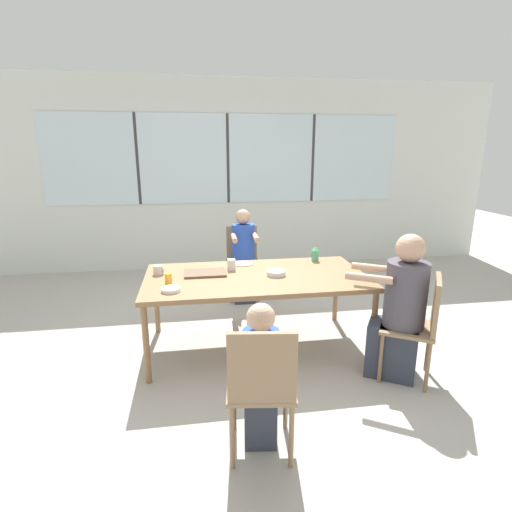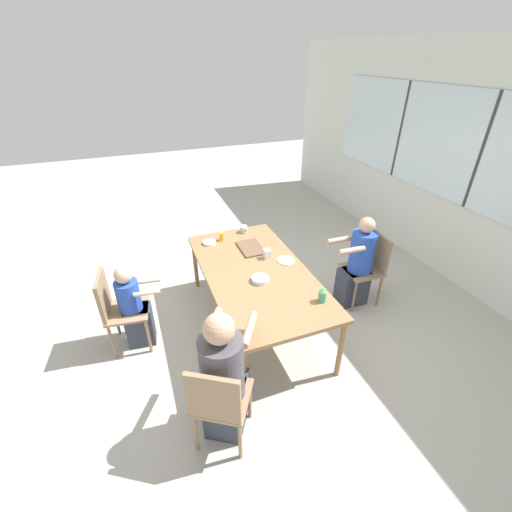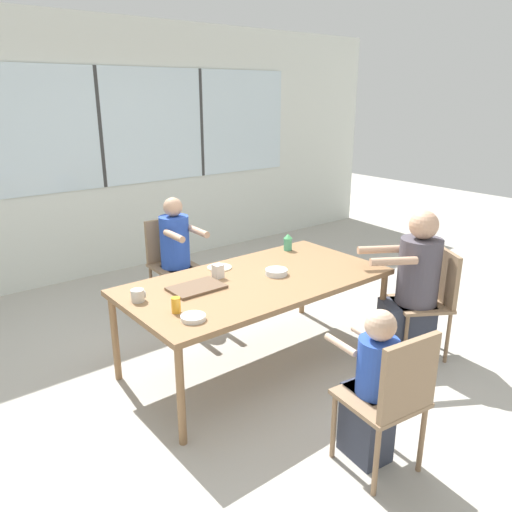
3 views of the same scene
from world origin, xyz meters
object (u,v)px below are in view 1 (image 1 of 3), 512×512
object	(u,v)px
chair_for_man_blue_shirt	(421,320)
sippy_cup	(315,254)
person_toddler	(260,379)
coffee_mug	(158,270)
bowl_cereal	(171,290)
person_man_blue_shirt	(399,314)
milk_carton_small	(231,265)
chair_for_woman_green_shirt	(242,255)
person_woman_green_shirt	(244,260)
bowl_white_shallow	(276,273)
chair_for_toddler	(261,382)
juice_glass	(168,279)

from	to	relation	value
chair_for_man_blue_shirt	sippy_cup	size ratio (longest dim) A/B	5.88
person_toddler	coffee_mug	distance (m)	1.59
chair_for_man_blue_shirt	bowl_cereal	world-z (taller)	chair_for_man_blue_shirt
person_man_blue_shirt	bowl_cereal	world-z (taller)	person_man_blue_shirt
person_man_blue_shirt	milk_carton_small	xyz separation A→B (m)	(-1.25, 0.85, 0.22)
chair_for_woman_green_shirt	person_toddler	xyz separation A→B (m)	(-0.21, -2.62, -0.08)
person_woman_green_shirt	coffee_mug	distance (m)	1.42
bowl_white_shallow	chair_for_man_blue_shirt	bearing A→B (deg)	-35.22
person_woman_green_shirt	coffee_mug	xyz separation A→B (m)	(-0.91, -1.07, 0.24)
coffee_mug	sippy_cup	distance (m)	1.55
coffee_mug	bowl_white_shallow	world-z (taller)	coffee_mug
chair_for_woman_green_shirt	sippy_cup	world-z (taller)	chair_for_woman_green_shirt
chair_for_man_blue_shirt	person_toddler	xyz separation A→B (m)	(-1.35, -0.49, -0.08)
chair_for_man_blue_shirt	chair_for_toddler	xyz separation A→B (m)	(-1.37, -0.65, 0.00)
chair_for_toddler	bowl_cereal	bearing A→B (deg)	124.55
sippy_cup	juice_glass	distance (m)	1.52
chair_for_man_blue_shirt	chair_for_toddler	size ratio (longest dim) A/B	1.00
person_toddler	bowl_white_shallow	size ratio (longest dim) A/B	5.57
milk_carton_small	bowl_white_shallow	distance (m)	0.44
person_man_blue_shirt	sippy_cup	bearing A→B (deg)	52.18
chair_for_woman_green_shirt	juice_glass	xyz separation A→B (m)	(-0.81, -1.54, 0.24)
person_man_blue_shirt	bowl_cereal	size ratio (longest dim) A/B	7.71
juice_glass	bowl_cereal	world-z (taller)	juice_glass
chair_for_man_blue_shirt	chair_for_toddler	distance (m)	1.52
chair_for_man_blue_shirt	person_man_blue_shirt	bearing A→B (deg)	90.00
person_woman_green_shirt	person_man_blue_shirt	distance (m)	2.14
chair_for_toddler	person_man_blue_shirt	world-z (taller)	person_man_blue_shirt
chair_for_toddler	sippy_cup	distance (m)	1.98
chair_for_woman_green_shirt	milk_carton_small	bearing A→B (deg)	80.21
bowl_white_shallow	chair_for_toddler	bearing A→B (deg)	-104.98
sippy_cup	milk_carton_small	xyz separation A→B (m)	(-0.87, -0.18, -0.02)
person_toddler	juice_glass	world-z (taller)	person_toddler
juice_glass	bowl_white_shallow	size ratio (longest dim) A/B	0.60
person_woman_green_shirt	coffee_mug	size ratio (longest dim) A/B	11.74
coffee_mug	juice_glass	distance (m)	0.33
person_woman_green_shirt	juice_glass	distance (m)	1.61
juice_glass	milk_carton_small	size ratio (longest dim) A/B	0.98
chair_for_toddler	bowl_cereal	size ratio (longest dim) A/B	5.63
chair_for_woman_green_shirt	sippy_cup	bearing A→B (deg)	123.24
bowl_cereal	coffee_mug	bearing A→B (deg)	105.57
juice_glass	chair_for_toddler	bearing A→B (deg)	-65.11
chair_for_man_blue_shirt	coffee_mug	distance (m)	2.25
person_woman_green_shirt	person_toddler	world-z (taller)	person_woman_green_shirt
juice_glass	chair_for_man_blue_shirt	bearing A→B (deg)	-16.88
person_woman_green_shirt	person_man_blue_shirt	xyz separation A→B (m)	(1.01, -1.88, 0.03)
chair_for_man_blue_shirt	milk_carton_small	bearing A→B (deg)	87.75
sippy_cup	juice_glass	world-z (taller)	sippy_cup
person_toddler	bowl_cereal	world-z (taller)	person_toddler
milk_carton_small	person_toddler	bearing A→B (deg)	-88.52
person_man_blue_shirt	juice_glass	xyz separation A→B (m)	(-1.81, 0.50, 0.21)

